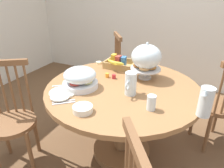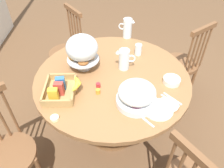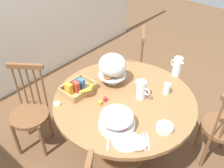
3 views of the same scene
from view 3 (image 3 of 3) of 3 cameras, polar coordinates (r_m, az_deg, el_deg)
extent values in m
plane|color=brown|center=(2.88, 1.98, -14.37)|extent=(10.00, 10.00, 0.00)
cylinder|color=olive|center=(2.35, 2.79, -3.78)|extent=(1.33, 1.33, 0.04)
cylinder|color=brown|center=(2.58, 2.57, -9.41)|extent=(0.14, 0.14, 0.63)
cylinder|color=brown|center=(2.85, 2.37, -14.33)|extent=(0.56, 0.56, 0.06)
cylinder|color=brown|center=(3.28, 3.72, 3.69)|extent=(0.40, 0.40, 0.04)
cylinder|color=brown|center=(3.53, 1.42, 2.02)|extent=(0.04, 0.04, 0.45)
cylinder|color=brown|center=(3.30, 1.02, -0.76)|extent=(0.04, 0.04, 0.45)
cylinder|color=brown|center=(3.52, 5.96, 1.74)|extent=(0.04, 0.04, 0.45)
cylinder|color=brown|center=(3.30, 5.87, -1.06)|extent=(0.04, 0.04, 0.45)
cylinder|color=brown|center=(3.28, 6.83, 8.36)|extent=(0.02, 0.02, 0.48)
cylinder|color=brown|center=(3.22, 6.82, 7.76)|extent=(0.02, 0.02, 0.48)
cylinder|color=brown|center=(3.15, 6.82, 7.14)|extent=(0.02, 0.02, 0.48)
cylinder|color=brown|center=(3.09, 6.81, 6.50)|extent=(0.02, 0.02, 0.48)
cylinder|color=brown|center=(3.03, 6.80, 5.83)|extent=(0.02, 0.02, 0.48)
cube|color=brown|center=(3.03, 7.18, 11.40)|extent=(0.32, 0.23, 0.05)
cylinder|color=brown|center=(2.72, -18.34, -6.85)|extent=(0.40, 0.40, 0.04)
cylinder|color=brown|center=(2.84, -21.06, -11.80)|extent=(0.04, 0.04, 0.45)
cylinder|color=brown|center=(2.74, -15.61, -12.52)|extent=(0.04, 0.04, 0.45)
cylinder|color=brown|center=(3.01, -19.14, -7.87)|extent=(0.04, 0.04, 0.45)
cylinder|color=brown|center=(2.92, -14.00, -8.39)|extent=(0.04, 0.04, 0.45)
cylinder|color=brown|center=(2.73, -20.93, -0.62)|extent=(0.02, 0.02, 0.48)
cylinder|color=brown|center=(2.70, -19.58, -0.70)|extent=(0.02, 0.02, 0.48)
cylinder|color=brown|center=(2.68, -18.20, -0.78)|extent=(0.02, 0.02, 0.48)
cylinder|color=brown|center=(2.65, -16.80, -0.86)|extent=(0.02, 0.02, 0.48)
cylinder|color=brown|center=(2.63, -15.37, -0.94)|extent=(0.02, 0.02, 0.48)
cube|color=brown|center=(2.53, -19.32, 3.86)|extent=(0.24, 0.31, 0.05)
cylinder|color=brown|center=(2.69, 23.86, -9.00)|extent=(0.40, 0.40, 0.04)
cylinder|color=brown|center=(2.90, 19.43, -10.11)|extent=(0.04, 0.04, 0.45)
cylinder|color=brown|center=(2.72, 20.53, -14.42)|extent=(0.04, 0.04, 0.45)
cylinder|color=brown|center=(2.38, 23.02, -7.70)|extent=(0.02, 0.02, 0.48)
cylinder|color=silver|center=(2.52, 0.07, 0.52)|extent=(0.12, 0.12, 0.02)
cylinder|color=silver|center=(2.50, 0.07, 1.20)|extent=(0.03, 0.03, 0.09)
cylinder|color=silver|center=(2.47, 0.07, 2.15)|extent=(0.28, 0.28, 0.01)
torus|color=#B27033|center=(2.49, 0.91, 3.10)|extent=(0.10, 0.10, 0.03)
torus|color=#D19347|center=(2.50, -1.27, 3.31)|extent=(0.10, 0.10, 0.03)
torus|color=#935628|center=(2.41, -0.89, 1.82)|extent=(0.10, 0.10, 0.03)
torus|color=tan|center=(2.43, 1.14, 2.18)|extent=(0.10, 0.10, 0.03)
ellipsoid|color=silver|center=(2.41, 0.07, 4.41)|extent=(0.27, 0.27, 0.22)
sphere|color=silver|center=(2.35, 0.08, 6.88)|extent=(0.02, 0.02, 0.02)
cylinder|color=silver|center=(2.06, 1.08, -9.27)|extent=(0.30, 0.30, 0.05)
ellipsoid|color=beige|center=(2.07, 2.28, -7.51)|extent=(0.09, 0.09, 0.03)
ellipsoid|color=#8CBF59|center=(2.07, -0.20, -7.56)|extent=(0.09, 0.09, 0.03)
ellipsoid|color=#6B2D4C|center=(2.00, -0.32, -9.49)|extent=(0.09, 0.09, 0.03)
ellipsoid|color=#CC3D33|center=(2.00, 2.47, -9.54)|extent=(0.09, 0.09, 0.03)
ellipsoid|color=silver|center=(1.99, 1.11, -7.48)|extent=(0.28, 0.28, 0.13)
cylinder|color=silver|center=(2.30, 6.68, -1.31)|extent=(0.09, 0.09, 0.19)
cylinder|color=orange|center=(2.32, 6.63, -1.86)|extent=(0.08, 0.08, 0.13)
cone|color=silver|center=(2.28, 5.69, 0.84)|extent=(0.04, 0.04, 0.03)
torus|color=silver|center=(2.27, 7.96, -1.79)|extent=(0.02, 0.07, 0.07)
cylinder|color=silver|center=(2.67, 14.72, 3.89)|extent=(0.09, 0.09, 0.21)
cylinder|color=white|center=(2.69, 14.62, 3.34)|extent=(0.08, 0.08, 0.14)
cone|color=silver|center=(2.59, 15.84, 4.90)|extent=(0.05, 0.05, 0.03)
torus|color=silver|center=(2.70, 13.88, 4.71)|extent=(0.04, 0.07, 0.07)
cube|color=tan|center=(2.44, -7.69, -1.48)|extent=(0.30, 0.22, 0.01)
cube|color=tan|center=(2.35, -5.92, -2.02)|extent=(0.30, 0.02, 0.07)
cube|color=tan|center=(2.49, -9.48, 0.08)|extent=(0.30, 0.02, 0.07)
cube|color=tan|center=(2.35, -10.41, -2.65)|extent=(0.02, 0.22, 0.07)
cube|color=tan|center=(2.50, -5.25, 0.67)|extent=(0.02, 0.22, 0.07)
cube|color=gold|center=(2.37, -9.85, -1.08)|extent=(0.05, 0.07, 0.11)
cube|color=#B23D33|center=(2.39, -8.18, -0.62)|extent=(0.05, 0.07, 0.11)
cube|color=#336BAD|center=(2.42, -7.10, 0.03)|extent=(0.05, 0.08, 0.11)
ellipsoid|color=yellow|center=(2.28, -6.01, -1.53)|extent=(0.14, 0.08, 0.05)
ellipsoid|color=yellow|center=(2.30, -5.48, -1.17)|extent=(0.13, 0.03, 0.05)
ellipsoid|color=yellow|center=(2.32, -4.96, -0.82)|extent=(0.14, 0.08, 0.05)
cylinder|color=white|center=(1.97, 3.22, -12.88)|extent=(0.22, 0.22, 0.01)
cylinder|color=white|center=(1.95, 5.86, -13.19)|extent=(0.15, 0.15, 0.01)
cylinder|color=white|center=(2.08, 11.96, -9.80)|extent=(0.14, 0.14, 0.04)
cylinder|color=silver|center=(2.41, 12.42, -1.06)|extent=(0.06, 0.06, 0.11)
cylinder|color=beige|center=(2.31, -12.42, -4.48)|extent=(0.06, 0.06, 0.02)
cylinder|color=#B7282D|center=(2.30, -1.56, -3.49)|extent=(0.04, 0.04, 0.04)
cylinder|color=orange|center=(2.26, -2.74, -4.37)|extent=(0.04, 0.04, 0.04)
cube|color=silver|center=(1.99, 7.36, -12.89)|extent=(0.14, 0.12, 0.01)
cube|color=silver|center=(1.99, 8.24, -12.87)|extent=(0.14, 0.12, 0.01)
cube|color=silver|center=(1.97, -0.96, -12.91)|extent=(0.14, 0.12, 0.01)
camera|label=1|loc=(2.20, 49.19, 5.13)|focal=33.56mm
camera|label=2|loc=(1.13, -47.97, 8.32)|focal=34.83mm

